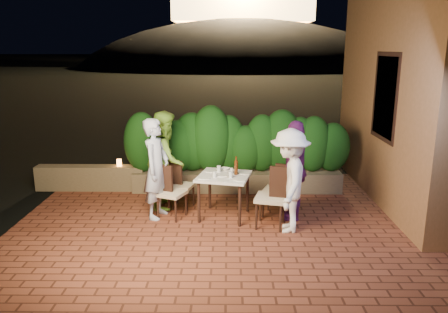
{
  "coord_description": "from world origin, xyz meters",
  "views": [
    {
      "loc": [
        0.03,
        -6.24,
        2.84
      ],
      "look_at": [
        -0.05,
        0.93,
        1.05
      ],
      "focal_mm": 35.0,
      "sensor_mm": 36.0,
      "label": 1
    }
  ],
  "objects_px": {
    "parapet_lamp": "(119,163)",
    "chair_right_front": "(271,197)",
    "diner_purple": "(295,170)",
    "chair_left_front": "(172,192)",
    "chair_right_back": "(276,190)",
    "diner_white": "(289,181)",
    "diner_green": "(166,159)",
    "dining_table": "(224,196)",
    "diner_blue": "(156,169)",
    "bowl": "(225,169)",
    "chair_left_back": "(181,185)",
    "beer_bottle": "(236,166)"
  },
  "relations": [
    {
      "from": "diner_blue",
      "to": "diner_purple",
      "type": "bearing_deg",
      "value": -75.66
    },
    {
      "from": "bowl",
      "to": "chair_right_back",
      "type": "height_order",
      "value": "chair_right_back"
    },
    {
      "from": "chair_left_front",
      "to": "chair_right_back",
      "type": "bearing_deg",
      "value": 27.19
    },
    {
      "from": "beer_bottle",
      "to": "chair_left_front",
      "type": "xyz_separation_m",
      "value": [
        -1.1,
        -0.07,
        -0.45
      ]
    },
    {
      "from": "chair_left_back",
      "to": "diner_white",
      "type": "bearing_deg",
      "value": -12.29
    },
    {
      "from": "chair_right_front",
      "to": "diner_blue",
      "type": "bearing_deg",
      "value": 1.43
    },
    {
      "from": "diner_green",
      "to": "diner_white",
      "type": "height_order",
      "value": "diner_green"
    },
    {
      "from": "bowl",
      "to": "chair_left_back",
      "type": "xyz_separation_m",
      "value": [
        -0.79,
        0.12,
        -0.33
      ]
    },
    {
      "from": "dining_table",
      "to": "chair_right_back",
      "type": "xyz_separation_m",
      "value": [
        0.9,
        0.08,
        0.09
      ]
    },
    {
      "from": "dining_table",
      "to": "bowl",
      "type": "height_order",
      "value": "bowl"
    },
    {
      "from": "chair_right_back",
      "to": "chair_right_front",
      "type": "bearing_deg",
      "value": 94.08
    },
    {
      "from": "chair_left_front",
      "to": "diner_white",
      "type": "xyz_separation_m",
      "value": [
        1.92,
        -0.51,
        0.37
      ]
    },
    {
      "from": "chair_left_back",
      "to": "chair_left_front",
      "type": "bearing_deg",
      "value": -87.17
    },
    {
      "from": "dining_table",
      "to": "chair_left_front",
      "type": "height_order",
      "value": "chair_left_front"
    },
    {
      "from": "diner_white",
      "to": "diner_purple",
      "type": "distance_m",
      "value": 0.57
    },
    {
      "from": "chair_right_back",
      "to": "diner_blue",
      "type": "bearing_deg",
      "value": 22.63
    },
    {
      "from": "chair_left_back",
      "to": "diner_green",
      "type": "xyz_separation_m",
      "value": [
        -0.28,
        0.12,
        0.44
      ]
    },
    {
      "from": "diner_purple",
      "to": "chair_left_front",
      "type": "bearing_deg",
      "value": -81.21
    },
    {
      "from": "bowl",
      "to": "diner_purple",
      "type": "bearing_deg",
      "value": -15.28
    },
    {
      "from": "diner_purple",
      "to": "parapet_lamp",
      "type": "relative_size",
      "value": 12.08
    },
    {
      "from": "beer_bottle",
      "to": "diner_green",
      "type": "distance_m",
      "value": 1.36
    },
    {
      "from": "chair_left_front",
      "to": "diner_green",
      "type": "relative_size",
      "value": 0.52
    },
    {
      "from": "dining_table",
      "to": "parapet_lamp",
      "type": "height_order",
      "value": "dining_table"
    },
    {
      "from": "dining_table",
      "to": "parapet_lamp",
      "type": "distance_m",
      "value": 2.61
    },
    {
      "from": "diner_green",
      "to": "beer_bottle",
      "type": "bearing_deg",
      "value": -114.13
    },
    {
      "from": "parapet_lamp",
      "to": "diner_green",
      "type": "bearing_deg",
      "value": -39.78
    },
    {
      "from": "chair_right_front",
      "to": "parapet_lamp",
      "type": "relative_size",
      "value": 7.28
    },
    {
      "from": "chair_left_back",
      "to": "parapet_lamp",
      "type": "relative_size",
      "value": 6.24
    },
    {
      "from": "chair_left_back",
      "to": "chair_right_back",
      "type": "height_order",
      "value": "chair_right_back"
    },
    {
      "from": "bowl",
      "to": "parapet_lamp",
      "type": "relative_size",
      "value": 1.13
    },
    {
      "from": "chair_left_front",
      "to": "parapet_lamp",
      "type": "distance_m",
      "value": 1.96
    },
    {
      "from": "beer_bottle",
      "to": "diner_green",
      "type": "xyz_separation_m",
      "value": [
        -1.26,
        0.53,
        -0.03
      ]
    },
    {
      "from": "diner_blue",
      "to": "diner_green",
      "type": "height_order",
      "value": "diner_green"
    },
    {
      "from": "beer_bottle",
      "to": "diner_green",
      "type": "relative_size",
      "value": 0.18
    },
    {
      "from": "dining_table",
      "to": "chair_right_front",
      "type": "distance_m",
      "value": 0.87
    },
    {
      "from": "diner_purple",
      "to": "diner_white",
      "type": "bearing_deg",
      "value": -8.74
    },
    {
      "from": "chair_left_back",
      "to": "diner_blue",
      "type": "xyz_separation_m",
      "value": [
        -0.37,
        -0.44,
        0.42
      ]
    },
    {
      "from": "chair_right_front",
      "to": "diner_green",
      "type": "relative_size",
      "value": 0.58
    },
    {
      "from": "parapet_lamp",
      "to": "diner_white",
      "type": "bearing_deg",
      "value": -32.45
    },
    {
      "from": "chair_left_front",
      "to": "chair_left_back",
      "type": "height_order",
      "value": "chair_left_front"
    },
    {
      "from": "dining_table",
      "to": "chair_left_back",
      "type": "height_order",
      "value": "chair_left_back"
    },
    {
      "from": "beer_bottle",
      "to": "diner_purple",
      "type": "relative_size",
      "value": 0.19
    },
    {
      "from": "bowl",
      "to": "diner_blue",
      "type": "distance_m",
      "value": 1.2
    },
    {
      "from": "beer_bottle",
      "to": "diner_purple",
      "type": "bearing_deg",
      "value": -2.32
    },
    {
      "from": "chair_left_back",
      "to": "diner_white",
      "type": "relative_size",
      "value": 0.53
    },
    {
      "from": "chair_left_front",
      "to": "diner_blue",
      "type": "relative_size",
      "value": 0.53
    },
    {
      "from": "dining_table",
      "to": "chair_left_back",
      "type": "bearing_deg",
      "value": 150.36
    },
    {
      "from": "parapet_lamp",
      "to": "chair_right_front",
      "type": "bearing_deg",
      "value": -32.8
    },
    {
      "from": "beer_bottle",
      "to": "diner_green",
      "type": "bearing_deg",
      "value": 157.33
    },
    {
      "from": "chair_right_back",
      "to": "diner_white",
      "type": "relative_size",
      "value": 0.57
    }
  ]
}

